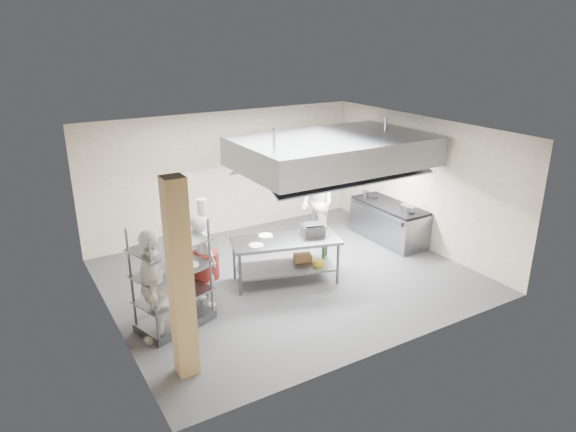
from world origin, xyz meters
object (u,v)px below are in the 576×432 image
island (286,260)px  stockpot (406,208)px  griddle (313,230)px  chef_head (203,260)px  pass_rack (172,276)px  cooking_range (388,223)px  chef_line (317,203)px  chef_plating (153,285)px

island → stockpot: stockpot is taller
griddle → stockpot: size_ratio=1.74×
stockpot → chef_head: bearing=-179.5°
pass_rack → island: bearing=-7.8°
griddle → stockpot: (2.59, 0.11, -0.03)m
cooking_range → stockpot: stockpot is taller
island → stockpot: bearing=16.7°
chef_line → stockpot: 2.06m
stockpot → chef_plating: bearing=-173.5°
cooking_range → chef_line: (-1.48, 0.88, 0.50)m
island → pass_rack: size_ratio=1.14×
cooking_range → chef_line: bearing=149.2°
griddle → pass_rack: bearing=-156.7°
cooking_range → griddle: bearing=-165.2°
chef_line → griddle: bearing=-39.8°
chef_plating → griddle: (3.44, 0.58, 0.07)m
pass_rack → chef_plating: size_ratio=0.98×
island → stockpot: (3.19, 0.03, 0.53)m
chef_head → stockpot: size_ratio=7.17×
chef_plating → stockpot: size_ratio=7.73×
pass_rack → griddle: pass_rack is taller
chef_head → griddle: 2.34m
pass_rack → cooking_range: bearing=-7.5°
pass_rack → griddle: bearing=-11.2°
cooking_range → chef_line: chef_line is taller
cooking_range → stockpot: 0.82m
chef_head → chef_plating: 1.27m
pass_rack → chef_head: bearing=13.3°
pass_rack → stockpot: size_ratio=7.57×
cooking_range → chef_plating: bearing=-168.1°
chef_plating → griddle: chef_plating is taller
chef_head → chef_line: (3.50, 1.52, 0.04)m
pass_rack → chef_plating: bearing=-170.8°
pass_rack → chef_head: pass_rack is taller
pass_rack → griddle: 3.08m
pass_rack → cooking_range: (5.70, 1.08, -0.51)m
pass_rack → chef_line: bearing=6.7°
chef_head → griddle: chef_head is taller
island → griddle: size_ratio=4.95×
cooking_range → stockpot: (-0.05, -0.59, 0.56)m
griddle → chef_line: bearing=69.9°
cooking_range → griddle: griddle is taller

